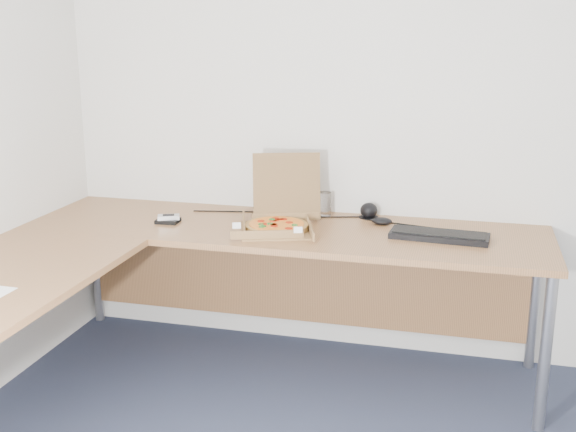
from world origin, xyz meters
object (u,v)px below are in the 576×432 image
(desk, at_px, (188,254))
(keyboard, at_px, (439,236))
(wallet, at_px, (168,221))
(drinking_glass, at_px, (324,204))
(pizza_box, at_px, (278,222))

(desk, relative_size, keyboard, 5.67)
(desk, distance_m, wallet, 0.44)
(desk, xyz_separation_m, drinking_glass, (0.47, 0.69, 0.09))
(desk, relative_size, pizza_box, 6.47)
(pizza_box, distance_m, wallet, 0.56)
(drinking_glass, distance_m, keyboard, 0.65)
(pizza_box, distance_m, keyboard, 0.75)
(drinking_glass, xyz_separation_m, keyboard, (0.59, -0.28, -0.05))
(pizza_box, xyz_separation_m, keyboard, (0.75, 0.04, -0.03))
(keyboard, bearing_deg, drinking_glass, 159.09)
(keyboard, bearing_deg, desk, -154.27)
(drinking_glass, bearing_deg, keyboard, -25.19)
(desk, distance_m, keyboard, 1.14)
(wallet, bearing_deg, keyboard, -1.01)
(pizza_box, bearing_deg, drinking_glass, 44.86)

